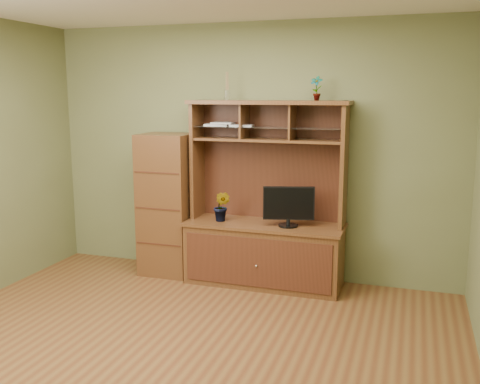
% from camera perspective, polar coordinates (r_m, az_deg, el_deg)
% --- Properties ---
extents(room, '(4.54, 4.04, 2.74)m').
position_cam_1_polar(room, '(3.91, -7.79, 1.24)').
color(room, '#5B311A').
rests_on(room, ground).
extents(media_hutch, '(1.66, 0.61, 1.90)m').
position_cam_1_polar(media_hutch, '(5.58, 2.68, -4.56)').
color(media_hutch, '#442713').
rests_on(media_hutch, room).
extents(monitor, '(0.50, 0.20, 0.41)m').
position_cam_1_polar(monitor, '(5.36, 5.20, -1.46)').
color(monitor, black).
rests_on(monitor, media_hutch).
extents(orchid_plant, '(0.20, 0.17, 0.32)m').
position_cam_1_polar(orchid_plant, '(5.57, -1.95, -1.54)').
color(orchid_plant, '#30531C').
rests_on(orchid_plant, media_hutch).
extents(top_plant, '(0.14, 0.11, 0.24)m').
position_cam_1_polar(top_plant, '(5.36, 8.16, 10.92)').
color(top_plant, '#2D7027').
rests_on(top_plant, media_hutch).
extents(reed_diffuser, '(0.06, 0.06, 0.29)m').
position_cam_1_polar(reed_diffuser, '(5.59, -1.38, 10.92)').
color(reed_diffuser, silver).
rests_on(reed_diffuser, media_hutch).
extents(magazines, '(0.54, 0.22, 0.04)m').
position_cam_1_polar(magazines, '(5.61, -1.44, 7.21)').
color(magazines, silver).
rests_on(magazines, media_hutch).
extents(side_cabinet, '(0.55, 0.50, 1.54)m').
position_cam_1_polar(side_cabinet, '(5.91, -7.70, -1.30)').
color(side_cabinet, '#442713').
rests_on(side_cabinet, room).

